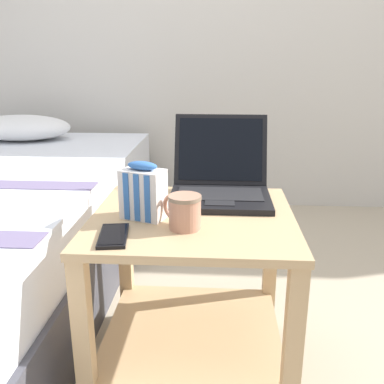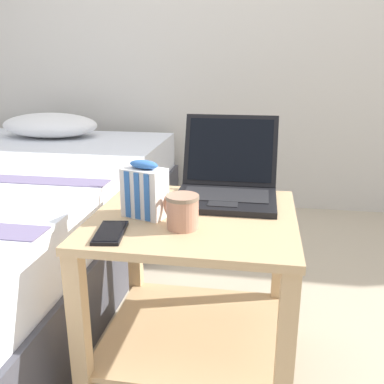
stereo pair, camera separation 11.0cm
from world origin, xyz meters
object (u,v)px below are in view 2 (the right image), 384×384
(mug_front_left, at_px, (182,210))
(snack_bag, at_px, (145,191))
(laptop, at_px, (227,182))
(cell_phone, at_px, (110,232))

(mug_front_left, height_order, snack_bag, snack_bag)
(laptop, bearing_deg, mug_front_left, -108.48)
(mug_front_left, bearing_deg, snack_bag, 150.09)
(laptop, bearing_deg, cell_phone, -126.75)
(laptop, height_order, cell_phone, laptop)
(snack_bag, bearing_deg, laptop, 44.90)
(snack_bag, distance_m, cell_phone, 0.17)
(laptop, xyz_separation_m, mug_front_left, (-0.09, -0.28, 0.00))
(snack_bag, bearing_deg, mug_front_left, -29.91)
(mug_front_left, bearing_deg, laptop, 71.52)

